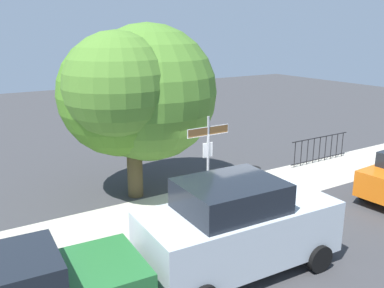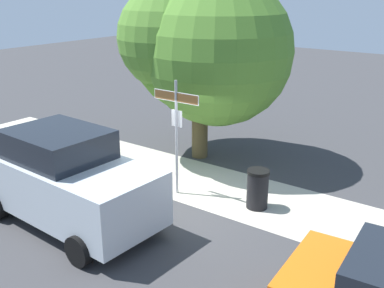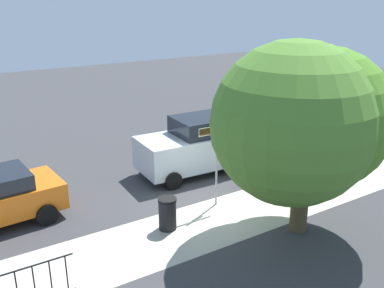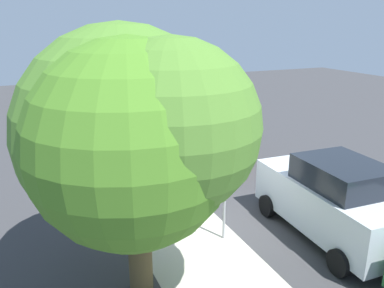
{
  "view_description": "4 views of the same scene",
  "coord_description": "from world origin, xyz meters",
  "views": [
    {
      "loc": [
        -6.97,
        -8.91,
        5.29
      ],
      "look_at": [
        -0.58,
        1.24,
        2.01
      ],
      "focal_mm": 39.14,
      "sensor_mm": 36.0,
      "label": 1
    },
    {
      "loc": [
        6.24,
        -8.27,
        5.18
      ],
      "look_at": [
        0.16,
        0.05,
        1.6
      ],
      "focal_mm": 43.14,
      "sensor_mm": 36.0,
      "label": 2
    },
    {
      "loc": [
        6.9,
        10.75,
        6.54
      ],
      "look_at": [
        0.47,
        0.58,
        2.35
      ],
      "focal_mm": 40.43,
      "sensor_mm": 36.0,
      "label": 3
    },
    {
      "loc": [
        -8.57,
        4.83,
        5.5
      ],
      "look_at": [
        0.53,
        0.83,
        2.36
      ],
      "focal_mm": 36.35,
      "sensor_mm": 36.0,
      "label": 4
    }
  ],
  "objects": [
    {
      "name": "sidewalk_strip",
      "position": [
        2.0,
        1.3,
        0.0
      ],
      "size": [
        24.0,
        2.6,
        0.0
      ],
      "primitive_type": "cube",
      "color": "#B4AE9E",
      "rests_on": "ground_plane"
    },
    {
      "name": "car_silver",
      "position": [
        -1.59,
        -2.28,
        1.07
      ],
      "size": [
        4.55,
        2.33,
        2.17
      ],
      "rotation": [
        0.0,
        0.0,
        -0.04
      ],
      "color": "silver",
      "rests_on": "ground_plane"
    },
    {
      "name": "shade_tree",
      "position": [
        -1.68,
        3.01,
        3.42
      ],
      "size": [
        5.04,
        4.35,
        5.53
      ],
      "color": "#4E4227",
      "rests_on": "ground_plane"
    },
    {
      "name": "ground_plane",
      "position": [
        0.0,
        0.0,
        0.0
      ],
      "size": [
        60.0,
        60.0,
        0.0
      ],
      "primitive_type": "plane",
      "color": "#38383A"
    },
    {
      "name": "trash_bin",
      "position": [
        1.51,
        0.9,
        0.49
      ],
      "size": [
        0.55,
        0.55,
        0.98
      ],
      "color": "black",
      "rests_on": "ground_plane"
    },
    {
      "name": "street_sign",
      "position": [
        -0.57,
        0.4,
        2.02
      ],
      "size": [
        1.36,
        0.07,
        2.99
      ],
      "color": "#9EA0A5",
      "rests_on": "ground_plane"
    },
    {
      "name": "iron_fence",
      "position": [
        6.31,
        2.3,
        0.56
      ],
      "size": [
        3.19,
        0.04,
        1.07
      ],
      "color": "black",
      "rests_on": "ground_plane"
    }
  ]
}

